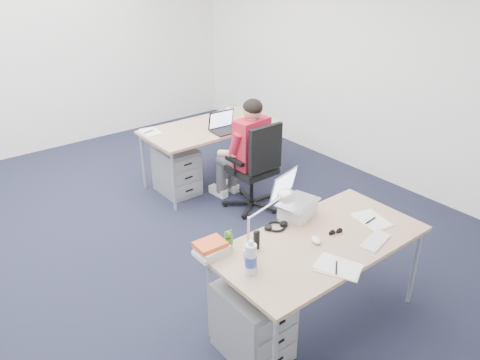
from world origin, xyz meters
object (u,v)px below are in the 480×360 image
(can_koozie, at_px, (252,262))
(sunglasses, at_px, (336,232))
(desk_near, at_px, (320,246))
(dark_laptop, at_px, (227,122))
(drawer_pedestal_near, at_px, (253,322))
(silver_laptop, at_px, (298,197))
(water_bottle, at_px, (251,257))
(drawer_pedestal_far, at_px, (177,170))
(desk_lamp, at_px, (263,224))
(headphones, at_px, (276,226))
(cordless_phone, at_px, (257,240))
(far_cup, at_px, (228,112))
(computer_mouse, at_px, (316,240))
(bear_figurine, at_px, (228,240))
(office_chair, at_px, (254,184))
(seated_person, at_px, (243,152))
(desk_far, at_px, (211,130))
(book_stack, at_px, (211,249))
(wireless_keyboard, at_px, (376,241))

(can_koozie, relative_size, sunglasses, 0.89)
(desk_near, bearing_deg, dark_laptop, 70.00)
(drawer_pedestal_near, height_order, sunglasses, sunglasses)
(drawer_pedestal_near, relative_size, silver_laptop, 1.58)
(water_bottle, bearing_deg, drawer_pedestal_far, 69.59)
(desk_near, xyz_separation_m, desk_lamp, (-0.42, 0.17, 0.26))
(drawer_pedestal_near, distance_m, water_bottle, 0.58)
(headphones, xyz_separation_m, sunglasses, (0.29, -0.34, -0.00))
(cordless_phone, bearing_deg, far_cup, 66.29)
(computer_mouse, xyz_separation_m, bear_figurine, (-0.55, 0.32, 0.06))
(office_chair, distance_m, seated_person, 0.37)
(seated_person, relative_size, sunglasses, 10.58)
(seated_person, bearing_deg, computer_mouse, -119.42)
(computer_mouse, bearing_deg, cordless_phone, 175.99)
(seated_person, height_order, water_bottle, seated_person)
(bear_figurine, distance_m, desk_lamp, 0.28)
(desk_near, xyz_separation_m, dark_laptop, (0.81, 2.22, 0.17))
(desk_far, relative_size, far_cup, 15.66)
(drawer_pedestal_far, distance_m, book_stack, 2.45)
(headphones, height_order, dark_laptop, dark_laptop)
(desk_far, relative_size, bear_figurine, 10.39)
(desk_near, xyz_separation_m, headphones, (-0.14, 0.33, 0.06))
(far_cup, bearing_deg, sunglasses, -110.75)
(silver_laptop, relative_size, computer_mouse, 3.38)
(wireless_keyboard, bearing_deg, silver_laptop, 94.68)
(sunglasses, bearing_deg, office_chair, 85.14)
(can_koozie, height_order, book_stack, can_koozie)
(book_stack, distance_m, cordless_phone, 0.32)
(drawer_pedestal_near, bearing_deg, computer_mouse, -3.55)
(water_bottle, height_order, far_cup, water_bottle)
(seated_person, relative_size, headphones, 6.44)
(sunglasses, distance_m, dark_laptop, 2.32)
(seated_person, xyz_separation_m, headphones, (-0.88, -1.51, 0.13))
(desk_near, xyz_separation_m, book_stack, (-0.72, 0.35, 0.10))
(book_stack, xyz_separation_m, dark_laptop, (1.53, 1.87, 0.07))
(cordless_phone, xyz_separation_m, far_cup, (1.60, 2.45, -0.02))
(drawer_pedestal_near, distance_m, sunglasses, 0.89)
(water_bottle, distance_m, cordless_phone, 0.28)
(drawer_pedestal_far, xyz_separation_m, silver_laptop, (-0.18, -2.17, 0.63))
(drawer_pedestal_near, xyz_separation_m, desk_lamp, (0.18, 0.13, 0.67))
(cordless_phone, bearing_deg, wireless_keyboard, -23.02)
(sunglasses, bearing_deg, desk_far, 91.04)
(silver_laptop, distance_m, computer_mouse, 0.41)
(bear_figurine, height_order, far_cup, bear_figurine)
(desk_near, height_order, desk_far, same)
(can_koozie, xyz_separation_m, bear_figurine, (0.01, 0.27, 0.03))
(bear_figurine, bearing_deg, office_chair, 23.15)
(office_chair, xyz_separation_m, drawer_pedestal_near, (-1.35, -1.62, -0.01))
(seated_person, bearing_deg, water_bottle, -133.47)
(can_koozie, distance_m, cordless_phone, 0.23)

